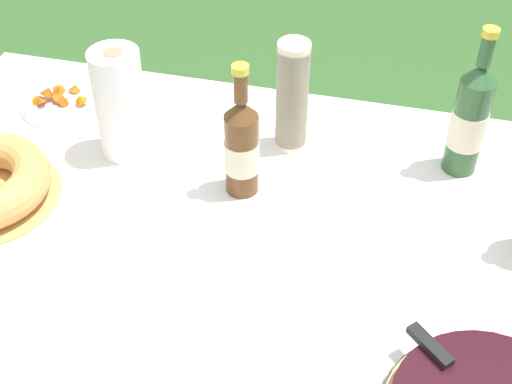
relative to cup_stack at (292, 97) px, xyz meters
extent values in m
cube|color=#A87A47|center=(0.04, -0.37, -0.16)|extent=(1.76, 1.17, 0.03)
cylinder|color=#A87A47|center=(-0.78, 0.15, -0.52)|extent=(0.06, 0.06, 0.69)
cube|color=white|center=(0.04, -0.37, -0.14)|extent=(1.77, 1.18, 0.00)
cube|color=white|center=(0.04, 0.21, -0.19)|extent=(1.77, 0.00, 0.10)
cube|color=black|center=(0.34, -0.55, -0.07)|extent=(0.08, 0.08, 0.01)
cylinder|color=beige|center=(0.00, 0.00, -0.09)|extent=(0.07, 0.07, 0.09)
cylinder|color=beige|center=(0.00, 0.00, -0.07)|extent=(0.07, 0.07, 0.09)
cylinder|color=beige|center=(0.00, 0.00, -0.06)|extent=(0.07, 0.07, 0.09)
cylinder|color=beige|center=(0.00, 0.00, -0.05)|extent=(0.07, 0.07, 0.09)
cylinder|color=beige|center=(0.00, 0.00, -0.03)|extent=(0.07, 0.07, 0.09)
cylinder|color=beige|center=(0.00, 0.00, -0.02)|extent=(0.07, 0.07, 0.09)
cylinder|color=beige|center=(0.00, 0.00, -0.01)|extent=(0.07, 0.07, 0.09)
cylinder|color=beige|center=(0.00, 0.00, 0.01)|extent=(0.07, 0.07, 0.09)
cylinder|color=beige|center=(0.00, 0.00, 0.02)|extent=(0.07, 0.07, 0.09)
cylinder|color=beige|center=(0.00, 0.00, 0.03)|extent=(0.07, 0.07, 0.09)
cylinder|color=beige|center=(0.00, 0.00, 0.04)|extent=(0.07, 0.07, 0.09)
cylinder|color=beige|center=(0.00, 0.00, 0.06)|extent=(0.07, 0.07, 0.09)
cylinder|color=beige|center=(0.00, 0.00, 0.07)|extent=(0.07, 0.07, 0.09)
cylinder|color=beige|center=(0.00, 0.00, 0.08)|extent=(0.07, 0.07, 0.09)
torus|color=beige|center=(0.00, 0.00, 0.13)|extent=(0.07, 0.07, 0.01)
cylinder|color=#2D562D|center=(0.38, 0.01, -0.02)|extent=(0.07, 0.07, 0.23)
cylinder|color=beige|center=(0.38, 0.01, -0.02)|extent=(0.08, 0.08, 0.09)
cone|color=#2D562D|center=(0.38, 0.01, 0.11)|extent=(0.07, 0.07, 0.04)
cylinder|color=#2D562D|center=(0.38, 0.01, 0.16)|extent=(0.03, 0.03, 0.06)
cylinder|color=gold|center=(0.38, 0.01, 0.20)|extent=(0.03, 0.03, 0.02)
cylinder|color=brown|center=(-0.07, -0.18, -0.04)|extent=(0.07, 0.07, 0.19)
cylinder|color=beige|center=(-0.07, -0.18, -0.04)|extent=(0.07, 0.07, 0.07)
cone|color=brown|center=(-0.07, -0.18, 0.07)|extent=(0.07, 0.07, 0.04)
cylinder|color=brown|center=(-0.07, -0.18, 0.13)|extent=(0.03, 0.03, 0.06)
cylinder|color=gold|center=(-0.07, -0.18, 0.17)|extent=(0.03, 0.03, 0.02)
cylinder|color=white|center=(-0.58, 0.02, -0.13)|extent=(0.20, 0.20, 0.01)
torus|color=white|center=(-0.58, 0.02, -0.12)|extent=(0.20, 0.20, 0.01)
cone|color=#A85718|center=(-0.59, 0.01, -0.11)|extent=(0.03, 0.04, 0.03)
cone|color=#BF4C0F|center=(-0.57, 0.01, -0.11)|extent=(0.04, 0.04, 0.04)
cone|color=#AD420C|center=(-0.62, 0.03, -0.10)|extent=(0.04, 0.04, 0.04)
cone|color=orange|center=(-0.60, 0.05, -0.11)|extent=(0.04, 0.05, 0.03)
cone|color=#AE601C|center=(-0.58, 0.02, -0.11)|extent=(0.05, 0.05, 0.04)
cone|color=#A54812|center=(-0.62, -0.01, -0.11)|extent=(0.03, 0.03, 0.03)
cone|color=#AF630B|center=(-0.53, 0.02, -0.10)|extent=(0.04, 0.04, 0.03)
cone|color=#B05D0A|center=(-0.63, 0.00, -0.11)|extent=(0.04, 0.04, 0.04)
cone|color=#B45B12|center=(-0.57, 0.07, -0.11)|extent=(0.04, 0.04, 0.03)
cylinder|color=white|center=(-0.36, -0.11, 0.00)|extent=(0.11, 0.11, 0.26)
cylinder|color=#9E7A56|center=(-0.36, -0.11, 0.12)|extent=(0.04, 0.04, 0.00)
camera|label=1|loc=(0.23, -1.29, 0.88)|focal=50.00mm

